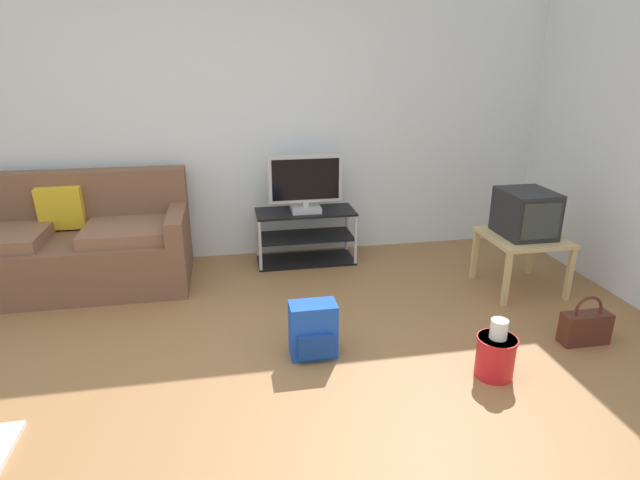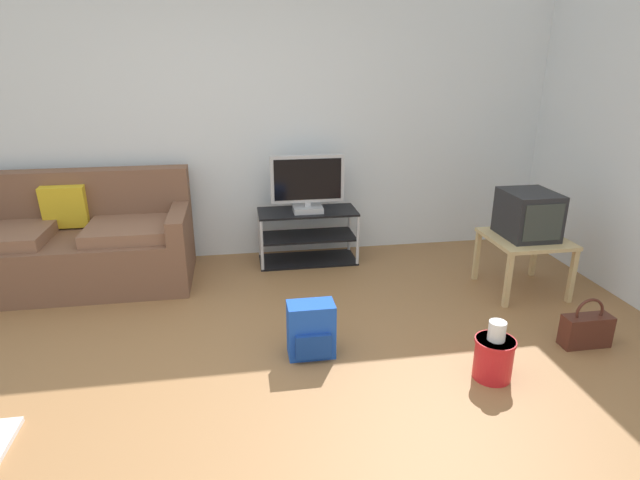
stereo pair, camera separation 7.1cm
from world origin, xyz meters
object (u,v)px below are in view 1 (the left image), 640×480
Objects in this scene: tv_stand at (306,236)px; flat_tv at (305,184)px; handbag at (585,327)px; cleaning_bucket at (496,353)px; backpack at (313,330)px; couch at (71,246)px; crt_tv at (526,213)px; side_table at (523,243)px.

tv_stand is 0.51m from flat_tv.
cleaning_bucket is at bearing -162.85° from handbag.
flat_tv reaches higher than backpack.
couch reaches higher than crt_tv.
cleaning_bucket is (1.05, -0.43, -0.03)m from backpack.
handbag is (1.84, -0.19, -0.06)m from backpack.
flat_tv reaches higher than handbag.
flat_tv is at bearing 151.68° from crt_tv.
cleaning_bucket is at bearing -125.41° from crt_tv.
tv_stand is at bearing 4.63° from couch.
backpack is at bearing -159.41° from side_table.
tv_stand is 1.52× the size of side_table.
cleaning_bucket reaches higher than backpack.
backpack is at bearing -97.33° from flat_tv.
couch is at bearing 168.19° from side_table.
tv_stand is 2.60× the size of handbag.
flat_tv is 1.88m from crt_tv.
crt_tv is at bearing 88.58° from handbag.
flat_tv is (0.00, -0.02, 0.51)m from tv_stand.
couch is 3.44m from cleaning_bucket.
side_table reaches higher than handbag.
backpack is at bearing -39.04° from couch.
flat_tv is 1.82× the size of backpack.
tv_stand is at bearing 151.09° from crt_tv.
crt_tv is (3.67, -0.75, 0.31)m from couch.
flat_tv is 2.29m from cleaning_bucket.
handbag is at bearing 5.83° from backpack.
couch is at bearing 155.64° from handbag.
side_table is at bearing 88.56° from handbag.
backpack reaches higher than handbag.
handbag is at bearing -47.67° from flat_tv.
cleaning_bucket is at bearing -10.69° from backpack.
flat_tv reaches higher than couch.
crt_tv reaches higher than handbag.
tv_stand is 1.91m from side_table.
backpack is 1.05× the size of handbag.
couch is 2.34m from backpack.
cleaning_bucket reaches higher than handbag.
backpack is (-0.21, -1.63, -0.07)m from tv_stand.
tv_stand is 1.65m from backpack.
couch is at bearing 152.54° from backpack.
crt_tv reaches higher than cleaning_bucket.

